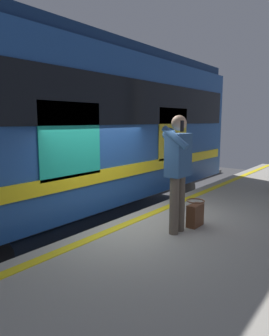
{
  "coord_description": "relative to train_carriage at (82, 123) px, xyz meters",
  "views": [
    {
      "loc": [
        3.98,
        3.37,
        2.64
      ],
      "look_at": [
        0.03,
        0.3,
        1.87
      ],
      "focal_mm": 33.06,
      "sensor_mm": 36.0,
      "label": 1
    }
  ],
  "objects": [
    {
      "name": "ground_plane",
      "position": [
        0.95,
        2.01,
        -2.58
      ],
      "size": [
        25.57,
        25.57,
        0.0
      ],
      "primitive_type": "plane",
      "color": "#3D3D3F"
    },
    {
      "name": "platform",
      "position": [
        0.95,
        3.89,
        -2.09
      ],
      "size": [
        17.05,
        3.76,
        0.97
      ],
      "primitive_type": "cube",
      "color": "#9E998E",
      "rests_on": "ground"
    },
    {
      "name": "safety_line",
      "position": [
        0.95,
        2.31,
        -1.61
      ],
      "size": [
        16.71,
        0.16,
        0.01
      ],
      "primitive_type": "cube",
      "color": "yellow",
      "rests_on": "platform"
    },
    {
      "name": "track_rail_near",
      "position": [
        0.95,
        0.71,
        -2.5
      ],
      "size": [
        22.16,
        0.08,
        0.16
      ],
      "primitive_type": "cube",
      "color": "slate",
      "rests_on": "ground"
    },
    {
      "name": "track_rail_far",
      "position": [
        0.95,
        -0.72,
        -2.5
      ],
      "size": [
        22.16,
        0.08,
        0.16
      ],
      "primitive_type": "cube",
      "color": "slate",
      "rests_on": "ground"
    },
    {
      "name": "train_carriage",
      "position": [
        0.0,
        0.0,
        0.0
      ],
      "size": [
        9.14,
        3.0,
        4.08
      ],
      "color": "#1E478C",
      "rests_on": "ground"
    },
    {
      "name": "passenger",
      "position": [
        1.0,
        3.13,
        -0.58
      ],
      "size": [
        0.57,
        0.55,
        1.75
      ],
      "color": "brown",
      "rests_on": "platform"
    },
    {
      "name": "handbag",
      "position": [
        0.59,
        3.23,
        -1.41
      ],
      "size": [
        0.32,
        0.29,
        0.42
      ],
      "color": "#59331E",
      "rests_on": "platform"
    }
  ]
}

